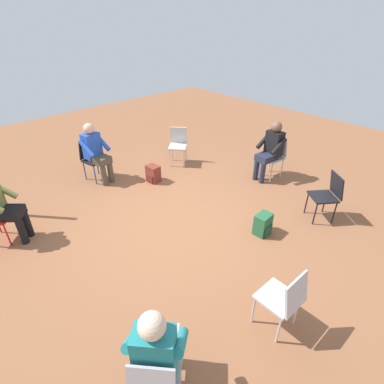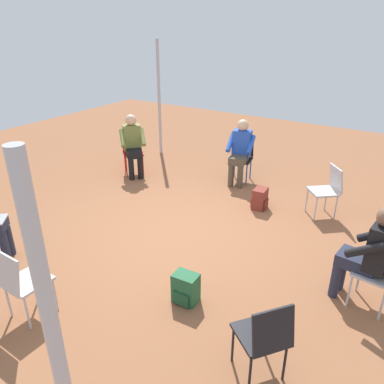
{
  "view_description": "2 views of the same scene",
  "coord_description": "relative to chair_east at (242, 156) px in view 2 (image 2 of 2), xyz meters",
  "views": [
    {
      "loc": [
        -3.2,
        2.57,
        3.13
      ],
      "look_at": [
        -0.35,
        -0.12,
        0.75
      ],
      "focal_mm": 28.0,
      "sensor_mm": 36.0,
      "label": 1
    },
    {
      "loc": [
        -4.0,
        -2.8,
        2.94
      ],
      "look_at": [
        0.22,
        -0.1,
        0.63
      ],
      "focal_mm": 35.0,
      "sensor_mm": 36.0,
      "label": 2
    }
  ],
  "objects": [
    {
      "name": "ground_plane",
      "position": [
        -2.44,
        -0.14,
        -0.5
      ],
      "size": [
        15.31,
        15.31,
        0.0
      ],
      "primitive_type": "plane",
      "color": "brown"
    },
    {
      "name": "chair_southwest",
      "position": [
        -4.1,
        -2.19,
        0.0
      ],
      "size": [
        0.58,
        0.58,
        0.85
      ],
      "rotation": [
        0.0,
        0.0,
        -0.66
      ],
      "color": "black",
      "rests_on": "ground"
    },
    {
      "name": "person_in_olive",
      "position": [
        -0.97,
        1.98,
        0.2
      ],
      "size": [
        0.63,
        0.63,
        1.24
      ],
      "rotation": [
        0.0,
        0.0,
        2.39
      ],
      "color": "black",
      "rests_on": "ground"
    },
    {
      "name": "person_in_black",
      "position": [
        -2.56,
        -2.73,
        0.2
      ],
      "size": [
        0.53,
        0.55,
        1.24
      ],
      "rotation": [
        0.0,
        0.0,
        -0.12
      ],
      "color": "#23283D",
      "rests_on": "ground"
    },
    {
      "name": "chair_east",
      "position": [
        0.0,
        0.0,
        0.0
      ],
      "size": [
        0.5,
        0.47,
        0.85
      ],
      "rotation": [
        0.0,
        0.0,
        1.76
      ],
      "color": "black",
      "rests_on": "ground"
    },
    {
      "name": "chair_west",
      "position": [
        -4.76,
        0.23,
        0.0
      ],
      "size": [
        0.45,
        0.41,
        0.85
      ],
      "rotation": [
        0.0,
        0.0,
        -1.6
      ],
      "color": "#B7B7BC",
      "rests_on": "ground"
    },
    {
      "name": "backpack_near_laptop_user",
      "position": [
        -3.62,
        -1.06,
        -0.34
      ],
      "size": [
        0.26,
        0.29,
        0.36
      ],
      "rotation": [
        0.0,
        0.0,
        1.63
      ],
      "color": "#235B38",
      "rests_on": "ground"
    },
    {
      "name": "tent_pole_far",
      "position": [
        0.46,
        2.37,
        0.79
      ],
      "size": [
        0.07,
        0.07,
        2.58
      ],
      "primitive_type": "cylinder",
      "color": "#B2B2B7",
      "rests_on": "ground"
    },
    {
      "name": "person_in_blue",
      "position": [
        -0.16,
        -0.03,
        0.2
      ],
      "size": [
        0.56,
        0.56,
        1.24
      ],
      "rotation": [
        0.0,
        0.0,
        1.76
      ],
      "color": "#4C4233",
      "rests_on": "ground"
    },
    {
      "name": "chair_south",
      "position": [
        -2.58,
        -2.9,
        0.0
      ],
      "size": [
        0.45,
        0.48,
        0.85
      ],
      "rotation": [
        0.0,
        0.0,
        -0.12
      ],
      "color": "#B7B7BC",
      "rests_on": "ground"
    },
    {
      "name": "backpack_by_empty_chair",
      "position": [
        -1.0,
        -0.83,
        -0.34
      ],
      "size": [
        0.29,
        0.26,
        0.36
      ],
      "rotation": [
        0.0,
        0.0,
        0.07
      ],
      "color": "maroon",
      "rests_on": "ground"
    },
    {
      "name": "chair_northeast",
      "position": [
        -0.85,
        2.1,
        0.0
      ],
      "size": [
        0.58,
        0.59,
        0.85
      ],
      "rotation": [
        0.0,
        0.0,
        2.39
      ],
      "color": "red",
      "rests_on": "ground"
    },
    {
      "name": "chair_southeast",
      "position": [
        -0.66,
        -1.83,
        0.0
      ],
      "size": [
        0.58,
        0.59,
        0.85
      ],
      "rotation": [
        0.0,
        0.0,
        0.71
      ],
      "color": "#B7B7BC",
      "rests_on": "ground"
    }
  ]
}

